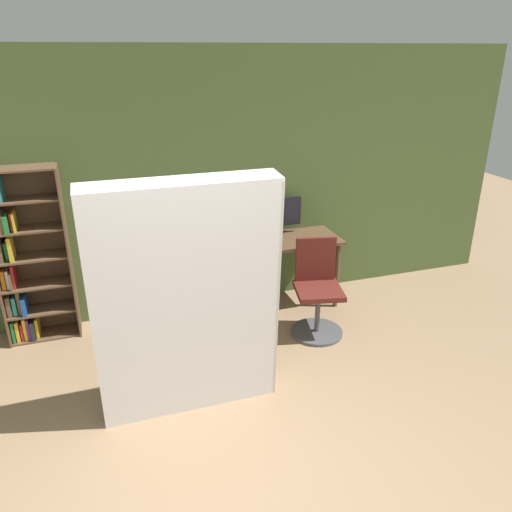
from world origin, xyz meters
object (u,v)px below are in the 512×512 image
office_chair (317,296)px  bookshelf (25,260)px  mattress_near (188,302)px  monitor (276,214)px

office_chair → bookshelf: bookshelf is taller
office_chair → mattress_near: mattress_near is taller
bookshelf → mattress_near: 1.99m
monitor → mattress_near: bearing=-129.1°
bookshelf → mattress_near: size_ratio=0.90×
monitor → mattress_near: mattress_near is taller
office_chair → bookshelf: (-2.66, 0.80, 0.42)m
office_chair → mattress_near: bearing=-152.2°
monitor → office_chair: (0.14, -0.82, -0.61)m
office_chair → bookshelf: size_ratio=0.56×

